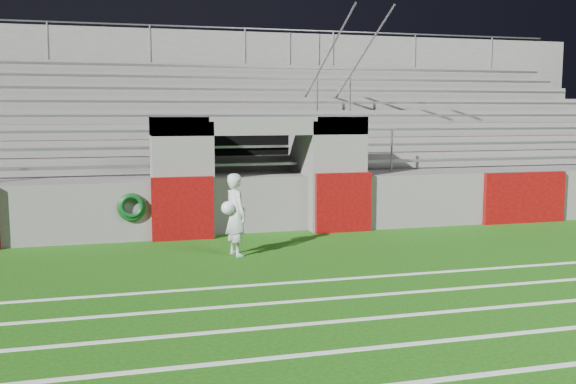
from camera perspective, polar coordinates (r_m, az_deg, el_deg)
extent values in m
plane|color=#184E0D|center=(11.34, 1.39, -6.64)|extent=(90.00, 90.00, 0.00)
cube|color=white|center=(6.92, 13.60, -15.89)|extent=(28.00, 0.09, 0.01)
cube|color=white|center=(7.75, 9.98, -13.26)|extent=(28.00, 0.09, 0.01)
cube|color=white|center=(8.61, 7.12, -11.10)|extent=(28.00, 0.09, 0.01)
cube|color=white|center=(9.51, 4.83, -9.33)|extent=(28.00, 0.09, 0.01)
cube|color=white|center=(10.42, 2.95, -7.85)|extent=(28.00, 0.09, 0.01)
cube|color=#64615E|center=(17.61, 23.03, -0.23)|extent=(10.60, 0.35, 1.25)
cube|color=#64615E|center=(14.20, -9.62, 1.36)|extent=(1.20, 1.00, 2.60)
cube|color=#64615E|center=(14.97, 4.24, 1.72)|extent=(1.20, 1.00, 2.60)
cube|color=black|center=(16.14, -3.81, 1.93)|extent=(2.60, 0.20, 2.50)
cube|color=#64615E|center=(14.87, -7.34, 1.46)|extent=(0.10, 2.20, 2.50)
cube|color=#64615E|center=(15.35, 1.21, 1.68)|extent=(0.10, 2.20, 2.50)
cube|color=#64615E|center=(14.42, -2.53, 5.91)|extent=(4.80, 1.00, 0.40)
cube|color=#64615E|center=(18.26, -5.12, 2.19)|extent=(26.00, 8.00, 0.20)
cube|color=#64615E|center=(18.32, -5.10, 0.25)|extent=(26.00, 8.00, 1.05)
cube|color=#5C0708|center=(13.73, -9.34, -1.46)|extent=(1.30, 0.15, 1.35)
cube|color=#5C0708|center=(14.52, 4.94, -0.93)|extent=(1.30, 0.15, 1.35)
cube|color=#5C0708|center=(16.72, 20.27, -0.47)|extent=(2.20, 0.15, 1.25)
cube|color=gray|center=(15.37, -3.26, 2.50)|extent=(23.00, 0.28, 0.06)
cube|color=#64615E|center=(16.20, -3.87, 2.62)|extent=(24.00, 0.75, 0.38)
cube|color=gray|center=(16.08, -3.81, 4.05)|extent=(23.00, 0.28, 0.06)
cube|color=#64615E|center=(16.92, -4.37, 3.45)|extent=(24.00, 0.75, 0.76)
cube|color=gray|center=(16.80, -4.32, 5.47)|extent=(23.00, 0.28, 0.06)
cube|color=#64615E|center=(17.65, -4.82, 4.21)|extent=(24.00, 0.75, 1.14)
cube|color=gray|center=(17.53, -4.79, 6.78)|extent=(23.00, 0.28, 0.06)
cube|color=#64615E|center=(18.38, -5.25, 4.91)|extent=(24.00, 0.75, 1.52)
cube|color=gray|center=(18.27, -5.23, 7.97)|extent=(23.00, 0.28, 0.06)
cube|color=#64615E|center=(19.11, -5.64, 5.56)|extent=(24.00, 0.75, 1.90)
cube|color=gray|center=(19.02, -5.63, 9.07)|extent=(23.00, 0.28, 0.06)
cube|color=#64615E|center=(19.85, -6.00, 6.15)|extent=(24.00, 0.75, 2.28)
cube|color=gray|center=(19.78, -6.00, 10.09)|extent=(23.00, 0.28, 0.06)
cube|color=#64615E|center=(20.59, -6.33, 6.71)|extent=(24.00, 0.75, 2.66)
cube|color=gray|center=(20.54, -6.35, 11.03)|extent=(23.00, 0.28, 0.06)
cube|color=#64615E|center=(21.25, -6.61, 6.89)|extent=(26.00, 0.60, 5.29)
cylinder|color=#A5A8AD|center=(15.79, 5.88, 3.62)|extent=(0.05, 0.05, 1.00)
cylinder|color=#A5A8AD|center=(18.60, 2.61, 8.84)|extent=(0.05, 0.05, 1.00)
cylinder|color=#A5A8AD|center=(21.57, 0.17, 12.64)|extent=(0.05, 0.05, 1.00)
cylinder|color=#A5A8AD|center=(18.62, 2.62, 10.38)|extent=(0.05, 6.02, 3.08)
cylinder|color=#A5A8AD|center=(16.17, 9.20, 3.64)|extent=(0.05, 0.05, 1.00)
cylinder|color=#A5A8AD|center=(18.93, 5.53, 8.78)|extent=(0.05, 0.05, 1.00)
cylinder|color=#A5A8AD|center=(21.86, 2.76, 12.56)|extent=(0.05, 0.05, 1.00)
cylinder|color=#A5A8AD|center=(18.95, 5.55, 10.29)|extent=(0.05, 6.02, 3.08)
cylinder|color=#A5A8AD|center=(20.92, -20.59, 12.52)|extent=(0.05, 0.05, 1.10)
cylinder|color=#A5A8AD|center=(20.87, -12.16, 12.82)|extent=(0.05, 0.05, 1.10)
cylinder|color=#A5A8AD|center=(21.24, -3.84, 12.85)|extent=(0.05, 0.05, 1.10)
cylinder|color=#A5A8AD|center=(22.02, 4.03, 12.64)|extent=(0.05, 0.05, 1.10)
cylinder|color=#A5A8AD|center=(23.16, 11.23, 12.25)|extent=(0.05, 0.05, 1.10)
cylinder|color=#A5A8AD|center=(24.62, 17.65, 11.74)|extent=(0.05, 0.05, 1.10)
cylinder|color=#A5A8AD|center=(21.13, -6.60, 14.35)|extent=(24.00, 0.05, 0.05)
imported|color=silver|center=(12.11, -4.65, -2.01)|extent=(0.51, 0.65, 1.56)
sphere|color=white|center=(11.98, -5.38, -1.42)|extent=(0.25, 0.25, 0.25)
torus|color=#0D4416|center=(13.66, -13.73, -1.33)|extent=(0.60, 0.11, 0.60)
torus|color=#0D4218|center=(13.61, -13.73, -1.22)|extent=(0.51, 0.10, 0.51)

